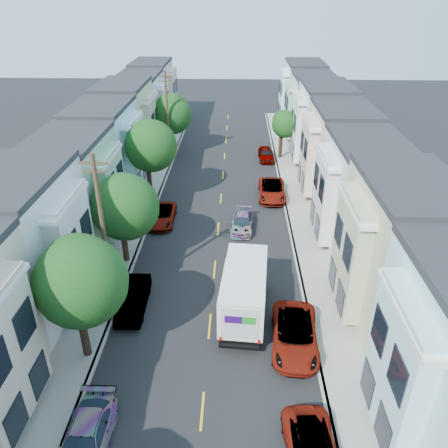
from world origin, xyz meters
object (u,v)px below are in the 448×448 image
object	(u,v)px
utility_pole_far	(168,118)
parked_right_d	(266,154)
parked_left_c	(133,299)
parked_right_b	(295,335)
tree_d	(150,146)
tree_c	(124,208)
parked_left_b	(85,441)
parked_right_c	(272,190)
fedex_truck	(244,290)
tree_far_r	(284,125)
tree_b	(79,282)
parked_left_d	(162,216)
tree_e	(171,114)
lead_sedan	(242,222)
utility_pole_near	(104,234)

from	to	relation	value
utility_pole_far	parked_right_d	xyz separation A→B (m)	(11.20, 0.89, -4.45)
parked_left_c	parked_right_b	xyz separation A→B (m)	(9.80, -2.95, 0.00)
tree_d	tree_c	bearing A→B (deg)	-90.00
tree_d	parked_right_d	size ratio (longest dim) A/B	1.80
parked_left_b	parked_right_c	size ratio (longest dim) A/B	0.88
fedex_truck	parked_right_c	size ratio (longest dim) A/B	1.24
tree_far_r	parked_left_b	xyz separation A→B (m)	(-11.79, -37.75, -3.34)
tree_b	parked_left_d	size ratio (longest dim) A/B	1.57
tree_e	lead_sedan	xyz separation A→B (m)	(8.32, -18.52, -4.24)
tree_d	fedex_truck	bearing A→B (deg)	-62.28
utility_pole_near	tree_d	bearing A→B (deg)	90.01
utility_pole_far	parked_left_c	world-z (taller)	utility_pole_far
utility_pole_near	parked_right_d	distance (m)	29.47
parked_left_b	tree_b	bearing A→B (deg)	104.20
tree_far_r	utility_pole_near	xyz separation A→B (m)	(-13.19, -27.50, 1.10)
parked_left_b	parked_right_c	xyz separation A→B (m)	(9.80, 26.66, 0.04)
tree_d	parked_right_c	world-z (taller)	tree_d
tree_e	parked_left_b	distance (m)	39.10
lead_sedan	tree_e	bearing A→B (deg)	118.24
fedex_truck	parked_right_c	world-z (taller)	fedex_truck
utility_pole_far	parked_right_b	distance (m)	31.79
parked_right_c	fedex_truck	bearing A→B (deg)	-97.92
tree_e	tree_far_r	bearing A→B (deg)	-4.78
tree_b	parked_right_b	world-z (taller)	tree_b
parked_left_b	fedex_truck	bearing A→B (deg)	54.12
tree_far_r	parked_right_b	size ratio (longest dim) A/B	1.03
tree_e	parked_left_d	world-z (taller)	tree_e
utility_pole_far	lead_sedan	bearing A→B (deg)	-62.40
lead_sedan	tree_far_r	bearing A→B (deg)	78.40
tree_far_r	parked_right_c	size ratio (longest dim) A/B	1.04
parked_left_c	tree_d	bearing A→B (deg)	93.44
parked_right_c	parked_right_d	bearing A→B (deg)	91.49
tree_b	tree_far_r	size ratio (longest dim) A/B	1.30
tree_far_r	parked_left_b	size ratio (longest dim) A/B	1.19
utility_pole_near	lead_sedan	xyz separation A→B (m)	(8.32, 10.09, -4.53)
utility_pole_far	parked_left_c	size ratio (longest dim) A/B	2.19
utility_pole_near	parked_left_d	size ratio (longest dim) A/B	2.13
tree_c	tree_far_r	xyz separation A→B (m)	(13.20, 22.62, -0.42)
parked_left_b	parked_left_d	size ratio (longest dim) A/B	1.01
parked_left_c	parked_right_d	distance (m)	29.07
utility_pole_near	fedex_truck	size ratio (longest dim) A/B	1.49
tree_far_r	parked_left_b	bearing A→B (deg)	-107.35
fedex_truck	parked_left_d	distance (m)	13.71
parked_left_c	parked_right_b	distance (m)	10.23
tree_b	parked_left_d	bearing A→B (deg)	84.86
tree_c	utility_pole_near	xyz separation A→B (m)	(0.00, -4.88, 0.68)
fedex_truck	parked_right_c	distance (m)	17.42
parked_left_b	tree_far_r	bearing A→B (deg)	72.97
tree_far_r	parked_right_c	distance (m)	11.74
tree_c	parked_left_c	size ratio (longest dim) A/B	1.50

